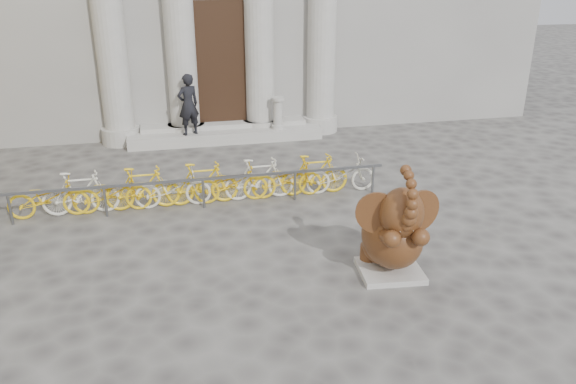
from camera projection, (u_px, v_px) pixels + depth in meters
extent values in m
plane|color=#474442|center=(295.00, 300.00, 9.28)|extent=(80.00, 80.00, 0.00)
cube|color=black|center=(221.00, 64.00, 17.38)|extent=(2.40, 0.16, 4.00)
cylinder|color=#A8A59E|center=(107.00, 8.00, 15.98)|extent=(0.90, 0.90, 8.00)
cylinder|color=#A8A59E|center=(178.00, 7.00, 16.39)|extent=(0.90, 0.90, 8.00)
cylinder|color=#A8A59E|center=(259.00, 6.00, 16.88)|extent=(0.90, 0.90, 8.00)
cylinder|color=#A8A59E|center=(322.00, 5.00, 17.30)|extent=(0.90, 0.90, 8.00)
cube|color=#A8A59E|center=(226.00, 135.00, 17.71)|extent=(6.00, 1.20, 0.36)
cube|color=#A8A59E|center=(390.00, 271.00, 10.06)|extent=(1.18, 1.09, 0.11)
ellipsoid|color=black|center=(387.00, 245.00, 10.14)|extent=(1.00, 0.96, 0.70)
ellipsoid|color=black|center=(392.00, 236.00, 9.83)|extent=(1.17, 1.41, 1.14)
cylinder|color=black|center=(369.00, 252.00, 10.31)|extent=(0.36, 0.36, 0.28)
cylinder|color=black|center=(400.00, 250.00, 10.38)|extent=(0.36, 0.36, 0.28)
cylinder|color=black|center=(387.00, 236.00, 9.31)|extent=(0.32, 0.68, 0.44)
cylinder|color=black|center=(415.00, 235.00, 9.37)|extent=(0.32, 0.68, 0.44)
ellipsoid|color=black|center=(402.00, 213.00, 9.23)|extent=(0.81, 0.77, 0.87)
cylinder|color=black|center=(378.00, 213.00, 9.33)|extent=(0.70, 0.35, 0.74)
cylinder|color=black|center=(421.00, 211.00, 9.42)|extent=(0.74, 0.21, 0.74)
cone|color=beige|center=(397.00, 229.00, 9.08)|extent=(0.12, 0.26, 0.12)
cone|color=beige|center=(413.00, 228.00, 9.11)|extent=(0.16, 0.26, 0.12)
cube|color=slate|center=(203.00, 179.00, 12.55)|extent=(8.52, 0.06, 0.06)
cylinder|color=slate|center=(10.00, 210.00, 11.84)|extent=(0.06, 0.06, 0.70)
cylinder|color=slate|center=(105.00, 202.00, 12.24)|extent=(0.06, 0.06, 0.70)
cylinder|color=slate|center=(203.00, 194.00, 12.68)|extent=(0.06, 0.06, 0.70)
cylinder|color=slate|center=(295.00, 186.00, 13.12)|extent=(0.06, 0.06, 0.70)
cylinder|color=slate|center=(373.00, 179.00, 13.51)|extent=(0.06, 0.06, 0.70)
imported|color=yellow|center=(48.00, 196.00, 12.17)|extent=(1.70, 0.50, 1.00)
imported|color=silver|center=(80.00, 193.00, 12.30)|extent=(1.66, 0.47, 1.00)
imported|color=yellow|center=(112.00, 191.00, 12.44)|extent=(1.70, 0.50, 1.00)
imported|color=yellow|center=(143.00, 188.00, 12.58)|extent=(1.66, 0.47, 1.00)
imported|color=silver|center=(173.00, 186.00, 12.71)|extent=(1.70, 0.50, 1.00)
imported|color=yellow|center=(202.00, 183.00, 12.85)|extent=(1.66, 0.47, 1.00)
imported|color=yellow|center=(231.00, 181.00, 12.99)|extent=(1.70, 0.50, 1.00)
imported|color=silver|center=(259.00, 179.00, 13.12)|extent=(1.66, 0.47, 1.00)
imported|color=yellow|center=(287.00, 177.00, 13.26)|extent=(1.70, 0.50, 1.00)
imported|color=yellow|center=(314.00, 175.00, 13.40)|extent=(1.66, 0.47, 1.00)
imported|color=silver|center=(341.00, 172.00, 13.53)|extent=(1.70, 0.50, 1.00)
imported|color=black|center=(188.00, 105.00, 16.75)|extent=(0.79, 0.67, 1.84)
cylinder|color=#A8A59E|center=(278.00, 127.00, 17.68)|extent=(0.41, 0.41, 0.12)
cylinder|color=#A8A59E|center=(278.00, 114.00, 17.53)|extent=(0.29, 0.29, 0.92)
cylinder|color=#A8A59E|center=(278.00, 99.00, 17.35)|extent=(0.41, 0.41, 0.10)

